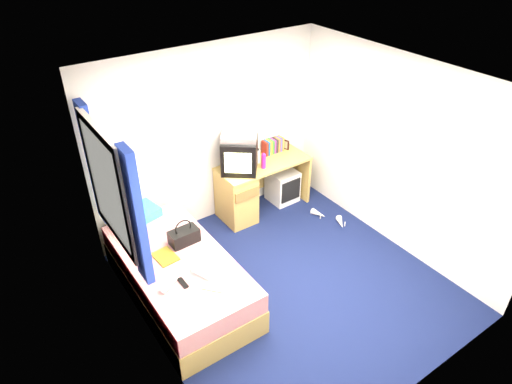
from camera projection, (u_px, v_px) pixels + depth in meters
ground at (288, 284)px, 5.31m from camera, size 3.40×3.40×0.00m
room_shell at (294, 177)px, 4.52m from camera, size 3.40×3.40×3.40m
bed at (180, 277)px, 5.02m from camera, size 1.01×2.00×0.54m
pillow at (136, 216)px, 5.43m from camera, size 0.59×0.44×0.12m
desk at (246, 190)px, 6.26m from camera, size 1.30×0.55×0.75m
storage_cube at (282, 186)px, 6.66m from camera, size 0.39×0.39×0.48m
crt_tv at (240, 155)px, 5.90m from camera, size 0.61×0.61×0.45m
vcr at (239, 136)px, 5.76m from camera, size 0.55×0.52×0.08m
book_row at (273, 146)px, 6.40m from camera, size 0.31×0.13×0.20m
picture_frame at (285, 144)px, 6.50m from camera, size 0.05×0.12×0.14m
pink_water_bottle at (264, 161)px, 6.02m from camera, size 0.07×0.07×0.20m
aerosol_can at (258, 156)px, 6.14m from camera, size 0.07×0.07×0.19m
handbag at (184, 236)px, 5.05m from camera, size 0.33×0.19×0.30m
towel at (209, 265)px, 4.72m from camera, size 0.36×0.33×0.10m
magazine at (165, 257)px, 4.88m from camera, size 0.23×0.30×0.01m
water_bottle at (169, 284)px, 4.50m from camera, size 0.21×0.16×0.07m
colour_swatch_fan at (212, 289)px, 4.49m from camera, size 0.19×0.21×0.01m
remote_control at (183, 283)px, 4.55m from camera, size 0.05×0.16×0.02m
window_assembly at (111, 188)px, 4.42m from camera, size 0.11×1.42×1.40m
white_heels at (329, 218)px, 6.32m from camera, size 0.28×0.56×0.09m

